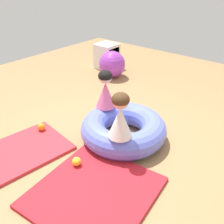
# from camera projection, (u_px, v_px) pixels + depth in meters

# --- Properties ---
(ground_plane) EXTENTS (8.00, 8.00, 0.00)m
(ground_plane) POSITION_uv_depth(u_px,v_px,m) (118.00, 137.00, 3.55)
(ground_plane) COLOR #9E7549
(gym_mat_near_left) EXTENTS (1.32, 1.28, 0.04)m
(gym_mat_near_left) POSITION_uv_depth(u_px,v_px,m) (94.00, 192.00, 2.66)
(gym_mat_near_left) COLOR red
(gym_mat_near_left) RESTS_ON ground
(inflatable_cushion) EXTENTS (1.15, 1.15, 0.33)m
(inflatable_cushion) POSITION_uv_depth(u_px,v_px,m) (123.00, 129.00, 3.42)
(inflatable_cushion) COLOR #6070E5
(inflatable_cushion) RESTS_ON ground
(child_in_pink) EXTENTS (0.38, 0.38, 0.54)m
(child_in_pink) POSITION_uv_depth(u_px,v_px,m) (106.00, 89.00, 3.49)
(child_in_pink) COLOR #E5608E
(child_in_pink) RESTS_ON inflatable_cushion
(child_in_white) EXTENTS (0.34, 0.34, 0.55)m
(child_in_white) POSITION_uv_depth(u_px,v_px,m) (120.00, 116.00, 2.86)
(child_in_white) COLOR white
(child_in_white) RESTS_ON inflatable_cushion
(play_ball_orange) EXTENTS (0.11, 0.11, 0.11)m
(play_ball_orange) POSITION_uv_depth(u_px,v_px,m) (41.00, 127.00, 3.60)
(play_ball_orange) COLOR orange
(play_ball_orange) RESTS_ON gym_mat_front
(play_ball_yellow) EXTENTS (0.11, 0.11, 0.11)m
(play_ball_yellow) POSITION_uv_depth(u_px,v_px,m) (77.00, 162.00, 2.96)
(play_ball_yellow) COLOR yellow
(play_ball_yellow) RESTS_ON gym_mat_near_left
(exercise_ball_large) EXTENTS (0.55, 0.55, 0.55)m
(exercise_ball_large) POSITION_uv_depth(u_px,v_px,m) (112.00, 64.00, 5.33)
(exercise_ball_large) COLOR purple
(exercise_ball_large) RESTS_ON ground
(storage_cube) EXTENTS (0.44, 0.44, 0.56)m
(storage_cube) POSITION_uv_depth(u_px,v_px,m) (108.00, 56.00, 5.79)
(storage_cube) COLOR white
(storage_cube) RESTS_ON ground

